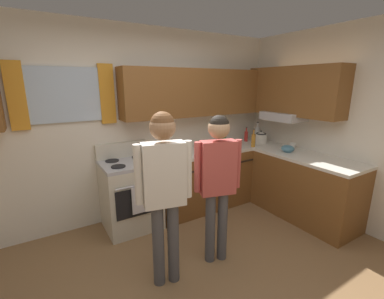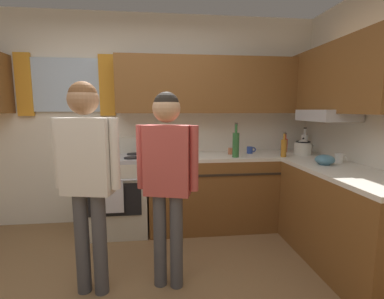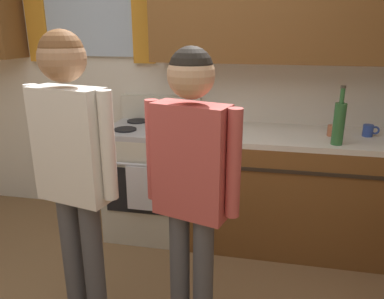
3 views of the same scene
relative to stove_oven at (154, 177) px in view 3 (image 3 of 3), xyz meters
name	(u,v)px [view 3 (image 3 of 3)]	position (x,y,z in m)	size (l,w,h in m)	color
back_wall_unit	(193,51)	(0.27, 0.28, 1.00)	(4.60, 0.42, 2.60)	silver
stove_oven	(154,177)	(0.00, 0.00, 0.00)	(0.69, 0.67, 1.10)	beige
bottle_wine_green	(339,122)	(1.35, -0.21, 0.58)	(0.08, 0.08, 0.39)	#2D6633
cup_terracotta	(333,131)	(1.36, 0.00, 0.47)	(0.11, 0.07, 0.08)	#B76642
mug_cobalt_blue	(369,131)	(1.61, 0.04, 0.48)	(0.11, 0.07, 0.08)	#2D479E
adult_left	(72,157)	(-0.05, -1.15, 0.57)	(0.50, 0.23, 1.64)	#4C4C51
adult_in_plaid	(191,173)	(0.55, -1.14, 0.52)	(0.48, 0.24, 1.57)	#4C4C51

